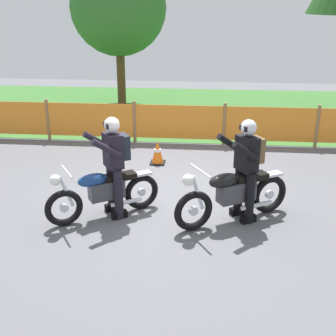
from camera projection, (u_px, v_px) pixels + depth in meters
ground at (166, 200)px, 8.00m from camera, size 24.00×24.00×0.02m
grass_verge at (186, 110)px, 14.31m from camera, size 24.00×6.98×0.01m
barrier_fence at (179, 122)px, 10.88m from camera, size 11.24×0.08×1.05m
tree_leftmost at (118, 7)px, 13.98m from camera, size 3.08×3.08×4.68m
motorcycle_lead at (103, 192)px, 7.21m from camera, size 1.72×1.15×0.93m
motorcycle_trailing at (233, 194)px, 7.06m from camera, size 1.88×1.18×1.00m
rider_lead at (114, 161)px, 7.12m from camera, size 0.79×0.72×1.69m
rider_trailing at (247, 165)px, 6.98m from camera, size 0.79×0.71×1.69m
traffic_cone at (158, 152)px, 9.63m from camera, size 0.32×0.32×0.53m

